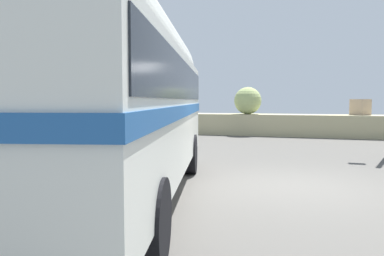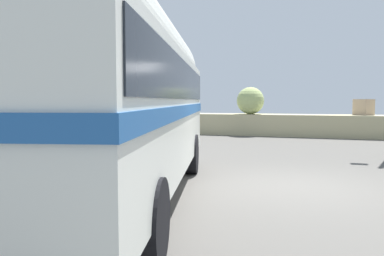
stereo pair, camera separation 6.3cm
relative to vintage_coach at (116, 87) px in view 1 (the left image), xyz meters
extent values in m
cube|color=#514F4A|center=(2.88, 2.11, -2.04)|extent=(32.00, 26.00, 0.02)
cube|color=tan|center=(2.88, 13.91, -1.50)|extent=(31.36, 1.80, 1.10)
cube|color=#C0B880|center=(-8.73, 14.02, -0.34)|extent=(1.37, 1.15, 1.23)
cube|color=#B1A38E|center=(-3.94, 13.63, -0.52)|extent=(1.19, 1.22, 0.86)
sphere|color=#A3B46F|center=(0.09, 13.58, -0.25)|extent=(1.40, 1.40, 1.40)
cube|color=tan|center=(5.49, 14.01, -0.56)|extent=(0.98, 0.99, 0.77)
cylinder|color=black|center=(-1.68, 2.27, -1.55)|extent=(0.50, 1.00, 0.96)
cylinder|color=black|center=(0.47, 2.78, -1.55)|extent=(0.50, 1.00, 0.96)
cylinder|color=black|center=(1.68, -2.28, -1.55)|extent=(0.50, 1.00, 0.96)
cube|color=silver|center=(0.00, 0.00, -0.48)|extent=(4.28, 8.73, 2.10)
cylinder|color=silver|center=(0.00, 0.00, 0.57)|extent=(4.01, 8.35, 2.20)
cube|color=#215493|center=(0.00, 0.00, -0.42)|extent=(4.35, 8.82, 0.20)
cube|color=black|center=(0.00, 0.00, 0.10)|extent=(4.24, 8.41, 0.64)
cube|color=silver|center=(-0.99, 4.15, -1.35)|extent=(2.25, 0.68, 0.28)
camera|label=1|loc=(3.30, -5.98, -0.25)|focal=35.56mm
camera|label=2|loc=(3.36, -5.96, -0.25)|focal=35.56mm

